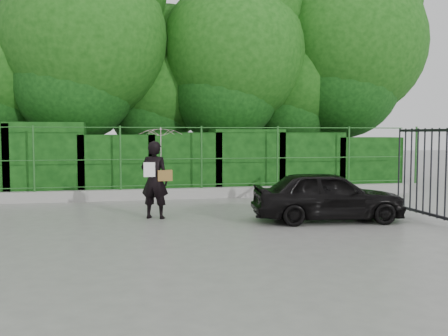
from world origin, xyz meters
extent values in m
plane|color=gray|center=(0.00, 0.00, 0.00)|extent=(80.00, 80.00, 0.00)
cube|color=#9E9E99|center=(0.00, 4.50, 0.15)|extent=(14.00, 0.25, 0.30)
cylinder|color=#225920|center=(-4.20, 4.50, 1.20)|extent=(0.06, 0.06, 1.80)
cylinder|color=#225920|center=(-1.90, 4.50, 1.20)|extent=(0.06, 0.06, 1.80)
cylinder|color=#225920|center=(0.40, 4.50, 1.20)|extent=(0.06, 0.06, 1.80)
cylinder|color=#225920|center=(2.70, 4.50, 1.20)|extent=(0.06, 0.06, 1.80)
cylinder|color=#225920|center=(5.00, 4.50, 1.20)|extent=(0.06, 0.06, 1.80)
cylinder|color=#225920|center=(7.30, 4.50, 1.20)|extent=(0.06, 0.06, 1.80)
cylinder|color=#225920|center=(0.00, 4.50, 0.40)|extent=(13.60, 0.03, 0.03)
cylinder|color=#225920|center=(0.00, 4.50, 1.15)|extent=(13.60, 0.03, 0.03)
cylinder|color=#225920|center=(0.00, 4.50, 2.05)|extent=(13.60, 0.03, 0.03)
cube|color=black|center=(-4.00, 5.50, 1.10)|extent=(2.20, 1.20, 2.20)
cube|color=black|center=(-2.00, 5.50, 0.92)|extent=(2.20, 1.20, 1.85)
cube|color=black|center=(0.00, 5.50, 0.96)|extent=(2.20, 1.20, 1.92)
cube|color=black|center=(2.00, 5.50, 1.00)|extent=(2.20, 1.20, 2.01)
cube|color=black|center=(4.00, 5.50, 0.96)|extent=(2.20, 1.20, 1.92)
cube|color=black|center=(6.00, 5.50, 0.88)|extent=(2.20, 1.20, 1.75)
cylinder|color=black|center=(-5.50, 8.00, 1.88)|extent=(0.36, 0.36, 3.75)
sphere|color=#14470F|center=(-5.50, 8.00, 4.12)|extent=(4.50, 4.50, 4.50)
cylinder|color=black|center=(-3.00, 7.20, 2.25)|extent=(0.36, 0.36, 4.50)
sphere|color=#14470F|center=(-3.00, 7.20, 4.95)|extent=(5.40, 5.40, 5.40)
cylinder|color=black|center=(-0.50, 8.50, 1.62)|extent=(0.36, 0.36, 3.25)
sphere|color=#14470F|center=(-0.50, 8.50, 3.58)|extent=(3.90, 3.90, 3.90)
cylinder|color=black|center=(2.00, 7.50, 2.12)|extent=(0.36, 0.36, 4.25)
sphere|color=#14470F|center=(2.00, 7.50, 4.68)|extent=(5.10, 5.10, 5.10)
cylinder|color=black|center=(4.50, 8.20, 1.75)|extent=(0.36, 0.36, 3.50)
sphere|color=#14470F|center=(4.50, 8.20, 3.85)|extent=(4.20, 4.20, 4.20)
cylinder|color=black|center=(6.50, 7.80, 2.38)|extent=(0.36, 0.36, 4.75)
sphere|color=#14470F|center=(6.50, 7.80, 5.23)|extent=(5.70, 5.70, 5.70)
cube|color=black|center=(4.60, -0.05, 0.15)|extent=(0.05, 2.00, 0.06)
cube|color=black|center=(4.60, -0.05, 1.95)|extent=(0.05, 2.00, 0.06)
cylinder|color=black|center=(4.60, -0.75, 1.05)|extent=(0.04, 0.04, 1.90)
cylinder|color=black|center=(4.60, -0.50, 1.05)|extent=(0.04, 0.04, 1.90)
cylinder|color=black|center=(4.60, -0.25, 1.05)|extent=(0.04, 0.04, 1.90)
cylinder|color=black|center=(4.60, 0.00, 1.05)|extent=(0.04, 0.04, 1.90)
cylinder|color=black|center=(4.60, 0.25, 1.05)|extent=(0.04, 0.04, 1.90)
cylinder|color=black|center=(4.60, 0.50, 1.05)|extent=(0.04, 0.04, 1.90)
cylinder|color=black|center=(4.60, 0.75, 1.05)|extent=(0.04, 0.04, 1.90)
cylinder|color=black|center=(4.60, 1.00, 1.05)|extent=(0.04, 0.04, 1.90)
imported|color=black|center=(-1.17, 1.30, 0.86)|extent=(0.74, 0.64, 1.72)
imported|color=#FBCCDD|center=(-1.02, 1.35, 1.59)|extent=(0.97, 0.99, 0.89)
cube|color=brown|center=(-0.95, 1.22, 0.96)|extent=(0.32, 0.15, 0.24)
cube|color=white|center=(-1.29, 1.18, 1.10)|extent=(0.25, 0.02, 0.32)
imported|color=black|center=(2.45, 0.23, 0.55)|extent=(3.34, 1.64, 1.10)
camera|label=1|loc=(-1.90, -9.74, 1.89)|focal=40.00mm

